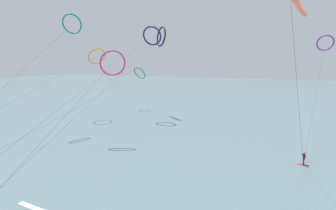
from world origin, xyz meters
TOP-DOWN VIEW (x-y plane):
  - sea_water at (0.00, 104.55)m, footprint 400.00×200.00m
  - surfer_crimson at (14.19, 29.64)m, footprint 1.40×0.60m
  - kite_violet at (18.50, 54.56)m, footprint 6.02×26.13m
  - kite_magenta at (-14.33, 29.88)m, footprint 4.30×24.45m
  - kite_navy at (-16.82, 49.00)m, footprint 4.73×43.00m
  - kite_emerald at (-25.09, 57.34)m, footprint 5.11×50.74m
  - kite_charcoal at (-17.30, 55.01)m, footprint 4.68×46.97m
  - kite_amber at (-28.40, 43.44)m, footprint 4.50×39.87m
  - kite_teal at (-25.67, 33.39)m, footprint 2.85×27.35m

SIDE VIEW (x-z plane):
  - sea_water at x=0.00m, z-range 0.00..0.08m
  - surfer_crimson at x=14.19m, z-range -0.03..1.67m
  - kite_emerald at x=-25.09m, z-range 4.04..15.60m
  - kite_magenta at x=-14.33m, z-range 5.30..20.12m
  - kite_amber at x=-28.40m, z-range 6.16..22.22m
  - kite_violet at x=18.50m, z-range 7.46..25.71m
  - kite_navy at x=-16.82m, z-range 8.29..29.33m
  - kite_charcoal at x=-17.30m, z-range 8.30..30.09m
  - kite_teal at x=-25.67m, z-range 8.97..30.86m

